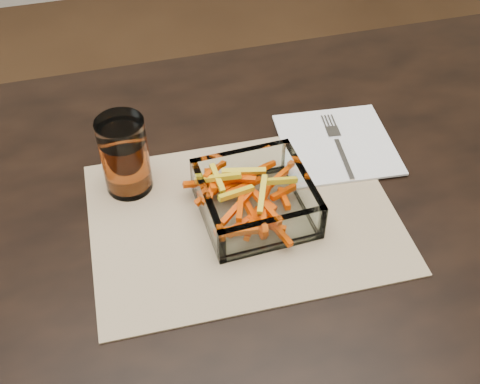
% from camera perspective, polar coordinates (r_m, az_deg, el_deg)
% --- Properties ---
extents(dining_table, '(1.60, 0.90, 0.75)m').
position_cam_1_polar(dining_table, '(0.97, 3.74, -5.30)').
color(dining_table, black).
rests_on(dining_table, ground).
extents(placemat, '(0.46, 0.34, 0.00)m').
position_cam_1_polar(placemat, '(0.90, 0.33, -2.39)').
color(placemat, tan).
rests_on(placemat, dining_table).
extents(glass_bowl, '(0.16, 0.16, 0.06)m').
position_cam_1_polar(glass_bowl, '(0.88, 1.48, -0.82)').
color(glass_bowl, white).
rests_on(glass_bowl, placemat).
extents(tumbler, '(0.07, 0.07, 0.13)m').
position_cam_1_polar(tumbler, '(0.92, -10.84, 3.22)').
color(tumbler, white).
rests_on(tumbler, placemat).
extents(napkin, '(0.20, 0.20, 0.00)m').
position_cam_1_polar(napkin, '(1.02, 9.18, 4.52)').
color(napkin, white).
rests_on(napkin, placemat).
extents(fork, '(0.03, 0.16, 0.00)m').
position_cam_1_polar(fork, '(1.02, 9.23, 4.59)').
color(fork, silver).
rests_on(fork, napkin).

